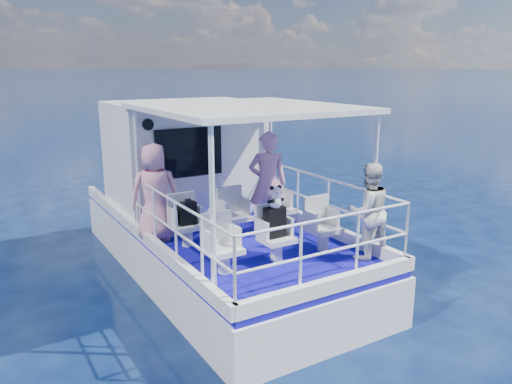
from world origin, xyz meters
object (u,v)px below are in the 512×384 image
at_px(panda, 275,197).
at_px(passenger_stbd_aft, 368,211).
at_px(backpack_center, 274,222).
at_px(passenger_port_fwd, 155,193).

bearing_deg(panda, passenger_stbd_aft, -24.61).
bearing_deg(panda, backpack_center, 79.80).
xyz_separation_m(backpack_center, panda, (-0.01, -0.03, 0.40)).
xyz_separation_m(passenger_port_fwd, passenger_stbd_aft, (2.48, -2.44, -0.09)).
height_order(backpack_center, panda, panda).
xyz_separation_m(passenger_stbd_aft, backpack_center, (-1.29, 0.62, -0.13)).
relative_size(passenger_port_fwd, backpack_center, 3.60).
xyz_separation_m(passenger_stbd_aft, panda, (-1.29, 0.59, 0.27)).
bearing_deg(passenger_stbd_aft, passenger_port_fwd, -35.52).
distance_m(passenger_stbd_aft, backpack_center, 1.43).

